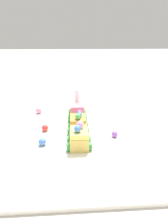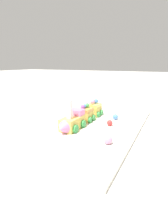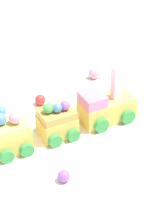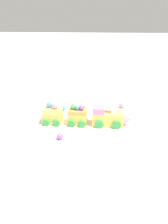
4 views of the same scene
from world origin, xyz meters
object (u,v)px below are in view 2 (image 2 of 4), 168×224
Objects in this scene: cake_car_lemon at (94,109)px; gumball_purple at (68,112)px; gumball_red at (110,123)px; cake_car_caramel at (85,114)px; gumball_pink at (108,140)px; cake_train_locomotive at (71,122)px; gumball_blue at (115,117)px.

gumball_purple is at bearing -67.67° from cake_car_lemon.
gumball_purple is 0.24m from gumball_red.
cake_car_lemon is (-0.09, 0.00, 0.00)m from cake_car_caramel.
gumball_purple is at bearing -127.00° from gumball_pink.
cake_car_lemon is at bearing 179.84° from cake_car_caramel.
cake_train_locomotive is at bearing 0.00° from cake_car_lemon.
gumball_blue is at bearing -167.76° from gumball_pink.
cake_car_lemon is at bearing -180.00° from cake_train_locomotive.
cake_car_lemon is 3.38× the size of gumball_red.
gumball_blue is at bearing 150.15° from cake_train_locomotive.
gumball_blue is (-0.09, -0.00, 0.00)m from gumball_red.
gumball_purple is at bearing -109.77° from cake_car_caramel.
gumball_blue is (-0.03, 0.23, 0.00)m from gumball_purple.
cake_car_caramel is 3.54× the size of gumball_purple.
cake_car_lemon is 3.27× the size of gumball_blue.
cake_car_lemon is at bearing -147.87° from gumball_pink.
gumball_blue is (-0.19, 0.11, -0.02)m from cake_train_locomotive.
cake_car_lemon is 2.89× the size of gumball_pink.
gumball_red is at bearing 83.73° from cake_car_caramel.
cake_car_caramel is 2.76× the size of gumball_pink.
cake_train_locomotive is 0.12m from cake_car_caramel.
gumball_purple is at bearing -103.16° from gumball_red.
gumball_red reaches higher than gumball_purple.
cake_train_locomotive reaches higher than cake_car_lemon.
cake_train_locomotive is 5.77× the size of gumball_blue.
cake_train_locomotive is at bearing -47.62° from gumball_red.
gumball_red is at bearing 132.26° from cake_train_locomotive.
cake_car_caramel is at bearing -136.08° from gumball_pink.
gumball_red is 0.85× the size of gumball_pink.
gumball_purple is 0.23m from gumball_blue.
cake_car_lemon is 3.71× the size of gumball_purple.
gumball_pink reaches higher than gumball_red.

